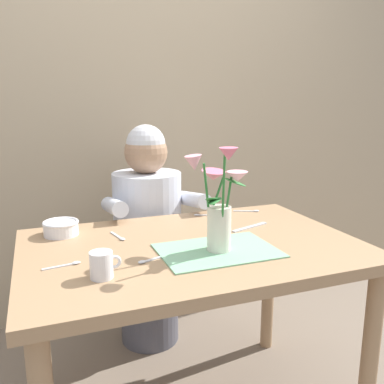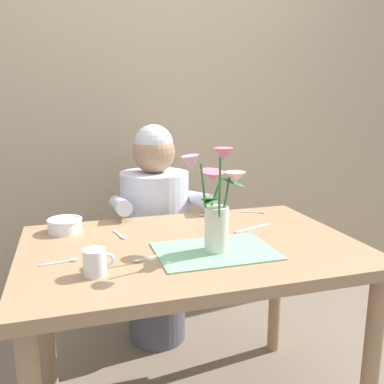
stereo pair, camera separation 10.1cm
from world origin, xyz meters
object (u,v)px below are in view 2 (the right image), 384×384
object	(u,v)px
flower_vase	(216,205)
ceramic_bowl	(65,225)
dinner_knife	(253,228)
coffee_cup	(95,262)
seated_person	(156,237)

from	to	relation	value
flower_vase	ceramic_bowl	xyz separation A→B (m)	(-0.49, 0.38, -0.14)
dinner_knife	coffee_cup	size ratio (longest dim) A/B	2.04
flower_vase	coffee_cup	distance (m)	0.43
ceramic_bowl	coffee_cup	distance (m)	0.46
seated_person	dinner_knife	world-z (taller)	seated_person
flower_vase	coffee_cup	bearing A→B (deg)	-169.39
flower_vase	coffee_cup	world-z (taller)	flower_vase
seated_person	dinner_knife	size ratio (longest dim) A/B	5.97
ceramic_bowl	dinner_knife	world-z (taller)	ceramic_bowl
seated_person	ceramic_bowl	bearing A→B (deg)	-142.34
flower_vase	ceramic_bowl	distance (m)	0.63
ceramic_bowl	coffee_cup	world-z (taller)	coffee_cup
seated_person	flower_vase	distance (m)	0.80
seated_person	dinner_knife	distance (m)	0.62
seated_person	coffee_cup	world-z (taller)	seated_person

